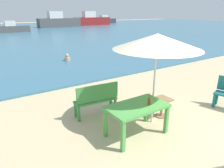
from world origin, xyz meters
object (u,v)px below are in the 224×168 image
Objects in this scene: boat_tanker at (92,20)px; picnic_table_green at (137,110)px; side_table_wood at (162,105)px; swimmer_person at (67,58)px; boat_barge at (105,20)px; beer_bottle_amber at (149,101)px; bench_green_left at (97,98)px; boat_sailboat at (13,28)px; boat_cargo_ship at (59,21)px; patio_umbrella at (157,42)px.

picnic_table_green is at bearing -116.92° from boat_tanker.
side_table_wood is 1.32× the size of swimmer_person.
boat_tanker is (18.54, 36.52, 0.42)m from picnic_table_green.
side_table_wood is 47.25m from boat_barge.
bench_green_left is at bearing 111.94° from beer_bottle_amber.
boat_sailboat is (-22.79, -12.67, -0.15)m from boat_barge.
swimmer_person is at bearing 79.18° from picnic_table_green.
side_table_wood is 0.44× the size of bench_green_left.
swimmer_person is 0.05× the size of boat_cargo_ship.
boat_sailboat is at bearing 85.04° from bench_green_left.
picnic_table_green is 1.24m from side_table_wood.
patio_umbrella is 1.82m from side_table_wood.
beer_bottle_amber is at bearing -93.57° from boat_sailboat.
swimmer_person is at bearing -109.11° from boat_cargo_ship.
patio_umbrella is 0.44× the size of boat_barge.
picnic_table_green is at bearing -162.93° from patio_umbrella.
swimmer_person is at bearing -91.44° from boat_sailboat.
picnic_table_green is 1.37m from bench_green_left.
boat_sailboat is (2.36, 27.20, 0.08)m from bench_green_left.
boat_cargo_ship reaches higher than patio_umbrella.
picnic_table_green is 0.19× the size of boat_cargo_ship.
boat_sailboat is at bearing 88.21° from side_table_wood.
bench_green_left is at bearing -118.18° from boat_tanker.
picnic_table_green is at bearing 157.63° from beer_bottle_amber.
picnic_table_green is 5.28× the size of beer_bottle_amber.
bench_green_left is at bearing -105.40° from swimmer_person.
side_table_wood is at bearing 9.91° from patio_umbrella.
bench_green_left reaches higher than side_table_wood.
boat_barge is (24.84, 41.19, 0.12)m from picnic_table_green.
boat_sailboat is at bearing 86.43° from beer_bottle_amber.
beer_bottle_amber reaches higher than side_table_wood.
side_table_wood is 40.18m from boat_tanker.
boat_barge reaches higher than beer_bottle_amber.
beer_bottle_amber reaches higher than bench_green_left.
beer_bottle_amber is at bearing -22.37° from picnic_table_green.
picnic_table_green is 0.35m from beer_bottle_amber.
boat_barge reaches higher than bench_green_left.
swimmer_person is 28.24m from boat_cargo_ship.
picnic_table_green is at bearing -76.77° from bench_green_left.
picnic_table_green reaches higher than swimmer_person.
patio_umbrella is at bearing -106.26° from boat_cargo_ship.
bench_green_left is 0.16× the size of boat_tanker.
swimmer_person is at bearing 81.14° from beer_bottle_amber.
beer_bottle_amber is at bearing -116.52° from boat_tanker.
side_table_wood is at bearing 14.41° from picnic_table_green.
boat_barge is 0.69× the size of boat_tanker.
boat_tanker is (7.77, 1.83, 0.00)m from boat_cargo_ship.
boat_tanker is at bearing 61.82° from bench_green_left.
swimmer_person is 0.08× the size of boat_barge.
boat_tanker is at bearing 13.23° from boat_cargo_ship.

